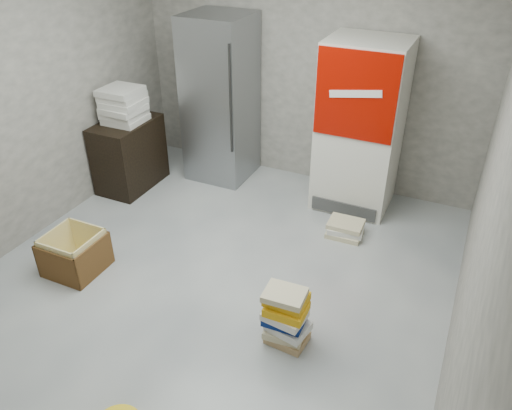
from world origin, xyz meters
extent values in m
plane|color=beige|center=(0.00, 0.00, 0.00)|extent=(5.00, 5.00, 0.00)
cube|color=#A9A298|center=(0.00, 2.50, 1.40)|extent=(4.00, 0.04, 2.80)
cube|color=#A9A298|center=(2.00, 0.00, 1.40)|extent=(0.04, 5.00, 2.80)
cube|color=#95989D|center=(-0.90, 2.13, 0.95)|extent=(0.70, 0.70, 1.90)
cylinder|color=#333333|center=(-0.58, 1.77, 1.10)|extent=(0.02, 0.02, 1.19)
cube|color=silver|center=(0.75, 2.13, 0.90)|extent=(0.80, 0.70, 1.80)
cube|color=#980A00|center=(0.75, 1.77, 1.35)|extent=(0.78, 0.02, 0.85)
cube|color=white|center=(0.75, 1.75, 1.38)|extent=(0.50, 0.01, 0.14)
cube|color=#3F3F3F|center=(0.75, 1.77, 0.10)|extent=(0.70, 0.02, 0.15)
cube|color=black|center=(-1.73, 1.40, 0.40)|extent=(0.50, 0.80, 0.80)
cube|color=white|center=(-1.72, 1.41, 0.83)|extent=(0.41, 0.41, 0.06)
cube|color=white|center=(-1.73, 1.41, 0.90)|extent=(0.41, 0.41, 0.06)
cube|color=white|center=(-1.71, 1.39, 0.96)|extent=(0.41, 0.41, 0.06)
cube|color=white|center=(-1.71, 1.40, 1.03)|extent=(0.41, 0.41, 0.06)
cube|color=white|center=(-1.73, 1.41, 1.09)|extent=(0.41, 0.41, 0.06)
cube|color=white|center=(-1.73, 1.40, 1.16)|extent=(0.40, 0.40, 0.06)
cube|color=tan|center=(0.87, -0.12, 0.03)|extent=(0.32, 0.26, 0.06)
cube|color=beige|center=(0.85, -0.12, 0.09)|extent=(0.32, 0.26, 0.06)
cube|color=silver|center=(0.88, -0.12, 0.16)|extent=(0.34, 0.29, 0.07)
cube|color=navy|center=(0.85, -0.12, 0.22)|extent=(0.31, 0.25, 0.05)
cube|color=silver|center=(0.85, -0.14, 0.27)|extent=(0.33, 0.27, 0.06)
cube|color=gold|center=(0.86, -0.14, 0.34)|extent=(0.30, 0.24, 0.07)
cube|color=gold|center=(0.85, -0.11, 0.41)|extent=(0.31, 0.24, 0.07)
cube|color=beige|center=(0.84, -0.13, 0.47)|extent=(0.31, 0.25, 0.05)
cube|color=beige|center=(0.87, 1.44, 0.03)|extent=(0.35, 0.28, 0.05)
cube|color=silver|center=(0.88, 1.46, 0.08)|extent=(0.38, 0.31, 0.06)
cube|color=beige|center=(0.87, 1.46, 0.13)|extent=(0.35, 0.28, 0.05)
cube|color=gold|center=(-1.21, -0.13, 0.01)|extent=(0.45, 0.45, 0.01)
cube|color=brown|center=(-1.21, 0.10, 0.17)|extent=(0.47, 0.02, 0.34)
cube|color=brown|center=(-1.21, -0.36, 0.17)|extent=(0.47, 0.02, 0.34)
cube|color=brown|center=(-1.44, -0.13, 0.17)|extent=(0.02, 0.47, 0.34)
cube|color=brown|center=(-0.98, -0.13, 0.17)|extent=(0.02, 0.47, 0.34)
cube|color=gold|center=(-1.21, 0.08, 0.19)|extent=(0.43, 0.02, 0.38)
cube|color=gold|center=(-1.21, -0.34, 0.19)|extent=(0.43, 0.02, 0.38)
cube|color=gold|center=(-1.42, -0.13, 0.19)|extent=(0.02, 0.43, 0.38)
cube|color=gold|center=(-1.00, -0.13, 0.19)|extent=(0.02, 0.43, 0.38)
camera|label=1|loc=(1.82, -2.71, 2.93)|focal=35.00mm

